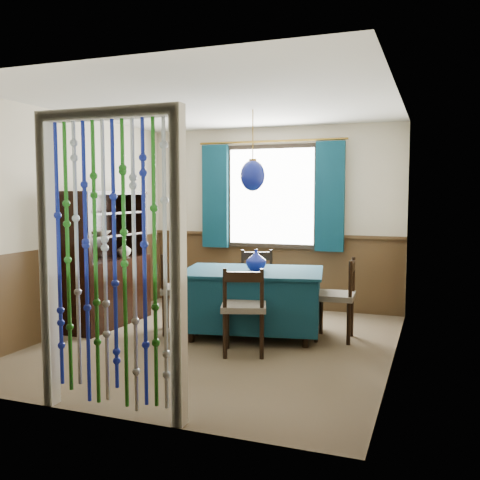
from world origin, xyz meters
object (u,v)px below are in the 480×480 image
at_px(dining_table, 252,298).
at_px(chair_far, 258,284).
at_px(pendant_lamp, 253,175).
at_px(chair_left, 178,290).
at_px(bowl_shelf, 100,233).
at_px(chair_right, 337,297).
at_px(chair_near, 244,308).
at_px(sideboard, 107,278).
at_px(vase_table, 256,261).
at_px(vase_sideboard, 124,248).

distance_m(dining_table, chair_far, 0.64).
bearing_deg(pendant_lamp, chair_left, -170.15).
bearing_deg(bowl_shelf, chair_right, 10.82).
relative_size(chair_left, bowl_shelf, 3.95).
relative_size(dining_table, chair_far, 1.93).
distance_m(dining_table, chair_left, 0.87).
height_order(chair_near, chair_far, chair_far).
bearing_deg(sideboard, chair_far, 26.40).
bearing_deg(sideboard, vase_table, 5.89).
relative_size(chair_left, vase_sideboard, 4.71).
relative_size(bowl_shelf, vase_sideboard, 1.19).
relative_size(dining_table, vase_table, 8.02).
distance_m(chair_far, chair_left, 1.04).
xyz_separation_m(chair_right, sideboard, (-2.73, -0.30, 0.10)).
bearing_deg(chair_far, dining_table, 80.08).
relative_size(vase_table, vase_sideboard, 1.09).
xyz_separation_m(chair_far, bowl_shelf, (-1.61, -0.97, 0.66)).
relative_size(sideboard, bowl_shelf, 6.93).
bearing_deg(dining_table, sideboard, 173.42).
distance_m(sideboard, bowl_shelf, 0.61).
relative_size(chair_far, vase_sideboard, 4.52).
bearing_deg(chair_left, chair_right, 76.25).
bearing_deg(chair_near, pendant_lamp, 84.25).
distance_m(dining_table, chair_near, 0.73).
relative_size(chair_far, sideboard, 0.55).
xyz_separation_m(dining_table, pendant_lamp, (-0.00, -0.00, 1.36)).
xyz_separation_m(dining_table, chair_far, (-0.15, 0.62, 0.04)).
xyz_separation_m(sideboard, vase_table, (1.85, 0.13, 0.28)).
bearing_deg(vase_table, chair_right, 11.23).
bearing_deg(vase_table, chair_far, 106.72).
xyz_separation_m(dining_table, chair_near, (0.15, -0.71, 0.04)).
height_order(chair_far, vase_sideboard, vase_sideboard).
xyz_separation_m(pendant_lamp, vase_sideboard, (-1.75, 0.15, -0.88)).
relative_size(chair_near, sideboard, 0.54).
distance_m(chair_far, vase_table, 0.76).
distance_m(pendant_lamp, bowl_shelf, 1.90).
bearing_deg(chair_left, vase_sideboard, -131.91).
xyz_separation_m(chair_far, vase_sideboard, (-1.61, -0.48, 0.44)).
height_order(pendant_lamp, bowl_shelf, pendant_lamp).
relative_size(dining_table, pendant_lamp, 1.94).
bearing_deg(chair_right, chair_left, 96.34).
bearing_deg(chair_left, pendant_lamp, 76.06).
distance_m(vase_table, bowl_shelf, 1.85).
distance_m(chair_near, vase_sideboard, 2.13).
bearing_deg(sideboard, bowl_shelf, -72.00).
bearing_deg(chair_far, vase_sideboard, -6.58).
relative_size(dining_table, chair_near, 1.95).
bearing_deg(vase_table, vase_sideboard, 175.08).
height_order(dining_table, chair_right, chair_right).
distance_m(chair_right, bowl_shelf, 2.80).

